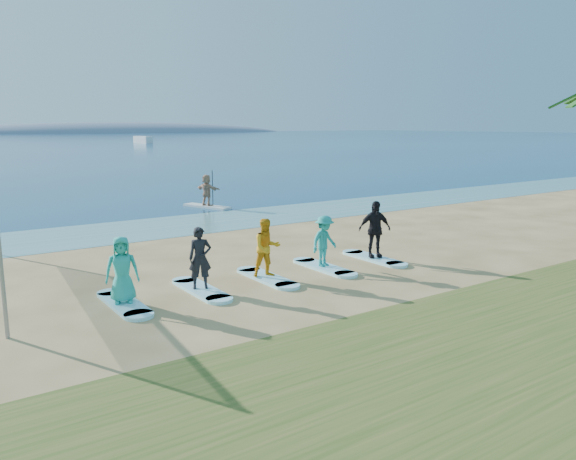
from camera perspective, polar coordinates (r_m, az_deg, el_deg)
ground at (r=16.26m, az=2.37°, el=-5.10°), size 600.00×600.00×0.00m
shallow_water at (r=25.23m, az=-12.14°, el=0.37°), size 600.00×600.00×0.00m
island_ridge at (r=329.50m, az=-16.44°, el=9.48°), size 220.00×56.00×18.00m
paddleboard at (r=30.61m, az=-8.21°, el=2.38°), size 1.63×3.07×0.12m
paddleboarder at (r=30.50m, az=-8.26°, el=4.04°), size 1.00×1.62×1.67m
boat_offshore_b at (r=140.39m, az=-14.51°, el=8.53°), size 2.59×6.53×1.67m
surfboard_0 at (r=14.60m, az=-16.33°, el=-7.20°), size 0.70×2.20×0.09m
student_0 at (r=14.36m, az=-16.51°, el=-3.88°), size 0.93×0.75×1.66m
surfboard_1 at (r=15.35m, az=-8.83°, el=-6.01°), size 0.70×2.20×0.09m
student_1 at (r=15.12m, az=-8.92°, el=-2.82°), size 0.71×0.60×1.67m
surfboard_2 at (r=16.33m, az=-2.15°, el=-4.87°), size 0.70×2.20×0.09m
student_2 at (r=16.11m, az=-2.18°, el=-1.81°), size 0.94×0.79×1.69m
surfboard_3 at (r=17.51m, az=3.67°, el=-3.81°), size 0.70×2.20×0.09m
student_3 at (r=17.32m, az=3.71°, el=-1.13°), size 1.12×0.78×1.58m
surfboard_4 at (r=18.85m, az=8.71°, el=-2.86°), size 0.70×2.20×0.09m
student_4 at (r=18.65m, az=8.79°, el=0.08°), size 1.19×0.83×1.88m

